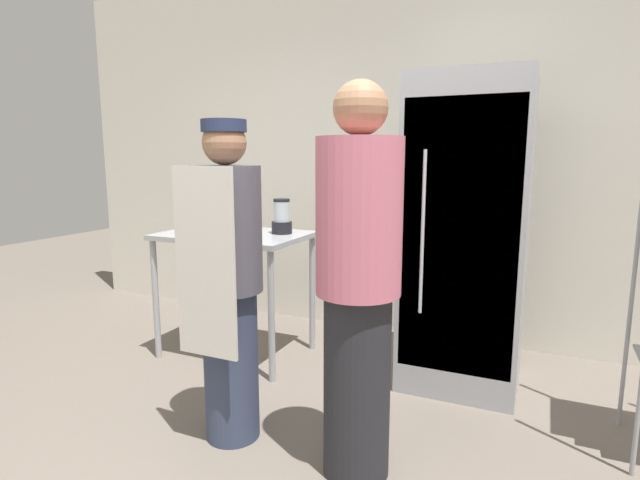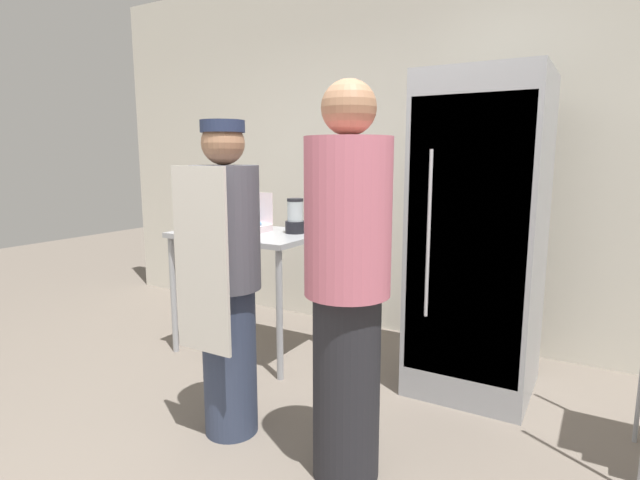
{
  "view_description": "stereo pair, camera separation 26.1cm",
  "coord_description": "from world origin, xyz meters",
  "px_view_note": "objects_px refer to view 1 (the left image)",
  "views": [
    {
      "loc": [
        1.04,
        -1.55,
        1.44
      ],
      "look_at": [
        -0.02,
        0.79,
        1.01
      ],
      "focal_mm": 28.0,
      "sensor_mm": 36.0,
      "label": 1
    },
    {
      "loc": [
        1.28,
        -1.44,
        1.44
      ],
      "look_at": [
        -0.02,
        0.79,
        1.01
      ],
      "focal_mm": 28.0,
      "sensor_mm": 36.0,
      "label": 2
    }
  ],
  "objects_px": {
    "donut_box": "(234,226)",
    "person_customer": "(358,284)",
    "refrigerator": "(467,235)",
    "person_baker": "(228,279)",
    "blender_pitcher": "(282,218)"
  },
  "relations": [
    {
      "from": "donut_box",
      "to": "person_customer",
      "type": "distance_m",
      "value": 1.63
    },
    {
      "from": "refrigerator",
      "to": "person_baker",
      "type": "bearing_deg",
      "value": -129.74
    },
    {
      "from": "refrigerator",
      "to": "person_customer",
      "type": "relative_size",
      "value": 1.1
    },
    {
      "from": "blender_pitcher",
      "to": "refrigerator",
      "type": "bearing_deg",
      "value": 4.36
    },
    {
      "from": "person_baker",
      "to": "person_customer",
      "type": "distance_m",
      "value": 0.69
    },
    {
      "from": "refrigerator",
      "to": "donut_box",
      "type": "relative_size",
      "value": 6.88
    },
    {
      "from": "blender_pitcher",
      "to": "donut_box",
      "type": "bearing_deg",
      "value": -161.96
    },
    {
      "from": "refrigerator",
      "to": "person_baker",
      "type": "xyz_separation_m",
      "value": [
        -0.97,
        -1.17,
        -0.12
      ]
    },
    {
      "from": "donut_box",
      "to": "blender_pitcher",
      "type": "distance_m",
      "value": 0.35
    },
    {
      "from": "blender_pitcher",
      "to": "person_baker",
      "type": "relative_size",
      "value": 0.15
    },
    {
      "from": "donut_box",
      "to": "person_baker",
      "type": "bearing_deg",
      "value": -57.63
    },
    {
      "from": "refrigerator",
      "to": "person_baker",
      "type": "height_order",
      "value": "refrigerator"
    },
    {
      "from": "refrigerator",
      "to": "donut_box",
      "type": "distance_m",
      "value": 1.6
    },
    {
      "from": "donut_box",
      "to": "refrigerator",
      "type": "bearing_deg",
      "value": 7.31
    },
    {
      "from": "person_baker",
      "to": "donut_box",
      "type": "bearing_deg",
      "value": 122.37
    }
  ]
}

